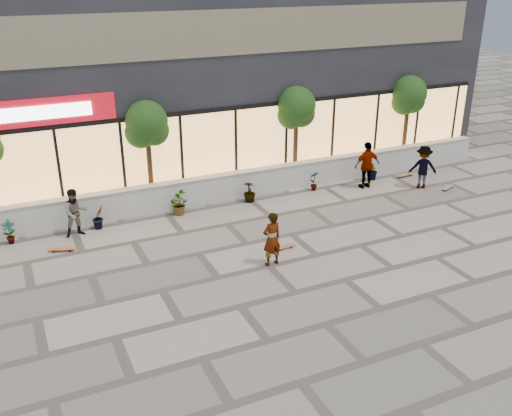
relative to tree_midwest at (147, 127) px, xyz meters
name	(u,v)px	position (x,y,z in m)	size (l,w,h in m)	color
ground	(346,280)	(3.50, -7.70, -2.99)	(80.00, 80.00, 0.00)	#A69B90
planter_wall	(246,184)	(3.50, -0.70, -2.46)	(22.00, 0.42, 1.04)	silver
retail_building	(195,64)	(3.50, 4.79, 1.26)	(24.00, 9.17, 8.50)	black
shrub_a	(9,232)	(-5.00, -1.25, -2.58)	(0.43, 0.29, 0.81)	#193C13
shrub_b	(98,217)	(-2.20, -1.25, -2.58)	(0.45, 0.36, 0.81)	#193C13
shrub_c	(178,204)	(0.60, -1.25, -2.58)	(0.73, 0.63, 0.81)	#193C13
shrub_d	(250,192)	(3.40, -1.25, -2.58)	(0.45, 0.45, 0.81)	#193C13
shrub_e	(314,181)	(6.20, -1.25, -2.58)	(0.43, 0.29, 0.81)	#193C13
shrub_f	(373,171)	(9.00, -1.25, -2.58)	(0.45, 0.36, 0.81)	#193C13
tree_midwest	(147,127)	(0.00, 0.00, 0.00)	(1.60, 1.50, 3.92)	#402D17
tree_mideast	(296,110)	(6.00, 0.00, 0.00)	(1.60, 1.50, 3.92)	#402D17
tree_east	(409,97)	(11.50, 0.00, 0.00)	(1.60, 1.50, 3.92)	#402D17
skater_center	(272,239)	(1.99, -5.98, -2.15)	(0.61, 0.40, 1.68)	white
skater_left	(76,213)	(-2.93, -1.53, -2.17)	(0.79, 0.62, 1.63)	tan
skater_right_near	(367,165)	(8.23, -1.86, -2.04)	(1.11, 0.46, 1.90)	white
skater_right_far	(423,167)	(10.25, -2.78, -2.12)	(1.11, 0.64, 1.72)	maroon
skateboard_center	(285,247)	(2.81, -5.26, -2.92)	(0.71, 0.23, 0.08)	#9E5234
skateboard_left	(62,249)	(-3.58, -2.49, -2.90)	(0.83, 0.46, 0.10)	#B54E21
skateboard_right_near	(405,175)	(10.50, -1.50, -2.90)	(0.84, 0.27, 0.10)	olive
skateboard_right_far	(448,187)	(11.12, -3.39, -2.91)	(0.78, 0.46, 0.09)	#75569E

